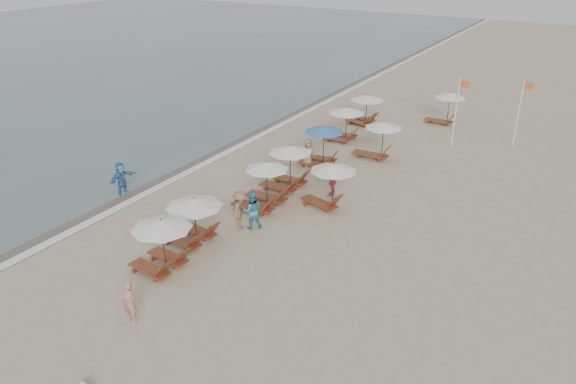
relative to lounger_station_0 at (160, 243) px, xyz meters
The scene contains 21 objects.
ground 6.18m from the lounger_station_0, 22.28° to the left, with size 160.00×160.00×0.00m, color tan.
wet_sand_band 14.15m from the lounger_station_0, 119.27° to the left, with size 3.20×140.00×0.01m, color #6B5E4C.
foam_line 13.56m from the lounger_station_0, 114.45° to the left, with size 0.50×140.00×0.02m, color white.
lounger_station_0 is the anchor object (origin of this frame).
lounger_station_1 2.31m from the lounger_station_0, 98.59° to the left, with size 2.63×2.43×2.09m.
lounger_station_2 6.62m from the lounger_station_0, 86.96° to the left, with size 2.62×2.09×2.39m.
lounger_station_3 9.08m from the lounger_station_0, 88.64° to the left, with size 2.60×2.25×2.38m.
lounger_station_4 12.82m from the lounger_station_0, 88.89° to the left, with size 2.47×2.26×2.39m.
lounger_station_5 17.32m from the lounger_station_0, 91.55° to the left, with size 2.49×2.32×2.21m.
lounger_station_6 21.21m from the lounger_station_0, 92.01° to the left, with size 2.54×2.39×2.09m.
inland_station_0 8.77m from the lounger_station_0, 69.73° to the left, with size 2.71×2.24×2.22m.
inland_station_1 15.70m from the lounger_station_0, 80.51° to the left, with size 2.80×2.24×2.22m.
inland_station_2 24.45m from the lounger_station_0, 80.40° to the left, with size 2.65×2.24×2.22m.
beachgoer_near 3.30m from the lounger_station_0, 65.41° to the right, with size 0.58×0.38×1.60m, color tan.
beachgoer_mid_a 4.77m from the lounger_station_0, 76.52° to the left, with size 0.86×0.67×1.76m, color teal.
beachgoer_mid_b 4.37m from the lounger_station_0, 80.27° to the left, with size 1.19×0.68×1.84m, color #885F45.
beachgoer_far_a 9.93m from the lounger_station_0, 74.42° to the left, with size 0.94×0.39×1.60m, color #C24D68.
beachgoer_far_b 12.31m from the lounger_station_0, 91.29° to the left, with size 0.79×0.52×1.62m, color #A47F59.
waterline_walker 7.81m from the lounger_station_0, 147.27° to the left, with size 1.58×0.50×1.71m, color teal.
flag_pole_near 20.61m from the lounger_station_0, 73.32° to the left, with size 0.60×0.08×4.40m.
flag_pole_far 23.79m from the lounger_station_0, 67.30° to the left, with size 0.60×0.08×4.24m.
Camera 1 is at (7.94, -15.30, 11.81)m, focal length 33.90 mm.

